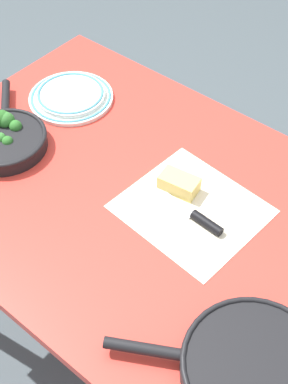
{
  "coord_description": "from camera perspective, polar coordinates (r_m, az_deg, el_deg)",
  "views": [
    {
      "loc": [
        0.56,
        -0.68,
        1.77
      ],
      "look_at": [
        0.0,
        0.0,
        0.78
      ],
      "focal_mm": 50.0,
      "sensor_mm": 36.0,
      "label": 1
    }
  ],
  "objects": [
    {
      "name": "parchment_sheet",
      "position": [
        1.33,
        5.1,
        -1.8
      ],
      "size": [
        0.35,
        0.32,
        0.0
      ],
      "color": "beige",
      "rests_on": "dining_table_red"
    },
    {
      "name": "skillet_eggs",
      "position": [
        1.1,
        11.59,
        -17.94
      ],
      "size": [
        0.41,
        0.3,
        0.05
      ],
      "rotation": [
        0.0,
        0.0,
        3.66
      ],
      "color": "black",
      "rests_on": "dining_table_red"
    },
    {
      "name": "grater_knife",
      "position": [
        1.3,
        5.26,
        -2.42
      ],
      "size": [
        0.24,
        0.04,
        0.02
      ],
      "rotation": [
        0.0,
        0.0,
        3.08
      ],
      "color": "silver",
      "rests_on": "dining_table_red"
    },
    {
      "name": "cheese_block",
      "position": [
        1.35,
        3.76,
        0.89
      ],
      "size": [
        0.11,
        0.07,
        0.04
      ],
      "color": "#EACC66",
      "rests_on": "dining_table_red"
    },
    {
      "name": "skillet_broccoli",
      "position": [
        1.51,
        -14.7,
        5.66
      ],
      "size": [
        0.32,
        0.3,
        0.08
      ],
      "rotation": [
        0.0,
        0.0,
        2.41
      ],
      "color": "black",
      "rests_on": "dining_table_red"
    },
    {
      "name": "dining_table_red",
      "position": [
        1.41,
        -0.0,
        -2.78
      ],
      "size": [
        1.29,
        0.86,
        0.76
      ],
      "color": "red",
      "rests_on": "ground_plane"
    },
    {
      "name": "ground_plane",
      "position": [
        1.98,
        -0.0,
        -15.13
      ],
      "size": [
        14.0,
        14.0,
        0.0
      ],
      "primitive_type": "plane",
      "color": "#424C51"
    },
    {
      "name": "dinner_plate_stack",
      "position": [
        1.64,
        -7.81,
        10.11
      ],
      "size": [
        0.25,
        0.25,
        0.03
      ],
      "color": "silver",
      "rests_on": "dining_table_red"
    }
  ]
}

